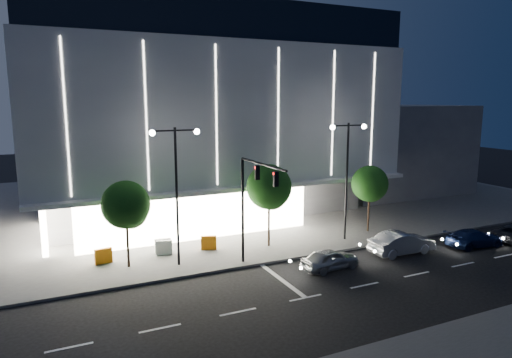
{
  "coord_description": "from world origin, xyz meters",
  "views": [
    {
      "loc": [
        -10.34,
        -21.56,
        10.69
      ],
      "look_at": [
        3.39,
        7.9,
        5.0
      ],
      "focal_mm": 32.0,
      "sensor_mm": 36.0,
      "label": 1
    }
  ],
  "objects_px": {
    "tree_right": "(370,186)",
    "barrier_a": "(103,256)",
    "car_lead": "(330,259)",
    "barrier_d": "(164,248)",
    "street_lamp_east": "(347,164)",
    "tree_left": "(126,207)",
    "tree_mid": "(269,189)",
    "car_second": "(402,243)",
    "barrier_c": "(209,243)",
    "street_lamp_west": "(176,176)",
    "car_third": "(474,238)",
    "traffic_mast": "(252,193)",
    "barrier_b": "(163,246)"
  },
  "relations": [
    {
      "from": "tree_left",
      "to": "barrier_a",
      "type": "relative_size",
      "value": 5.2
    },
    {
      "from": "tree_left",
      "to": "street_lamp_west",
      "type": "bearing_deg",
      "value": -18.94
    },
    {
      "from": "traffic_mast",
      "to": "tree_right",
      "type": "height_order",
      "value": "traffic_mast"
    },
    {
      "from": "street_lamp_west",
      "to": "car_third",
      "type": "height_order",
      "value": "street_lamp_west"
    },
    {
      "from": "car_second",
      "to": "car_lead",
      "type": "bearing_deg",
      "value": 94.44
    },
    {
      "from": "tree_mid",
      "to": "car_lead",
      "type": "distance_m",
      "value": 6.81
    },
    {
      "from": "street_lamp_west",
      "to": "street_lamp_east",
      "type": "bearing_deg",
      "value": 0.0
    },
    {
      "from": "car_lead",
      "to": "barrier_a",
      "type": "xyz_separation_m",
      "value": [
        -12.99,
        6.78,
        -0.02
      ]
    },
    {
      "from": "street_lamp_west",
      "to": "tree_right",
      "type": "xyz_separation_m",
      "value": [
        16.03,
        1.02,
        -2.07
      ]
    },
    {
      "from": "tree_right",
      "to": "barrier_a",
      "type": "bearing_deg",
      "value": 176.47
    },
    {
      "from": "street_lamp_west",
      "to": "tree_left",
      "type": "bearing_deg",
      "value": 161.06
    },
    {
      "from": "car_third",
      "to": "tree_mid",
      "type": "bearing_deg",
      "value": 70.89
    },
    {
      "from": "tree_left",
      "to": "tree_right",
      "type": "bearing_deg",
      "value": -0.0
    },
    {
      "from": "barrier_a",
      "to": "barrier_d",
      "type": "distance_m",
      "value": 4.0
    },
    {
      "from": "barrier_b",
      "to": "traffic_mast",
      "type": "bearing_deg",
      "value": -45.35
    },
    {
      "from": "traffic_mast",
      "to": "car_third",
      "type": "distance_m",
      "value": 17.52
    },
    {
      "from": "barrier_c",
      "to": "car_lead",
      "type": "bearing_deg",
      "value": -30.12
    },
    {
      "from": "tree_right",
      "to": "barrier_b",
      "type": "height_order",
      "value": "tree_right"
    },
    {
      "from": "street_lamp_west",
      "to": "car_lead",
      "type": "xyz_separation_m",
      "value": [
        8.61,
        -4.5,
        -5.29
      ]
    },
    {
      "from": "tree_left",
      "to": "car_third",
      "type": "xyz_separation_m",
      "value": [
        23.75,
        -6.17,
        -3.39
      ]
    },
    {
      "from": "tree_right",
      "to": "car_third",
      "type": "height_order",
      "value": "tree_right"
    },
    {
      "from": "car_second",
      "to": "tree_mid",
      "type": "bearing_deg",
      "value": 57.66
    },
    {
      "from": "car_lead",
      "to": "barrier_d",
      "type": "relative_size",
      "value": 3.55
    },
    {
      "from": "tree_right",
      "to": "barrier_a",
      "type": "height_order",
      "value": "tree_right"
    },
    {
      "from": "traffic_mast",
      "to": "street_lamp_east",
      "type": "bearing_deg",
      "value": 16.48
    },
    {
      "from": "street_lamp_east",
      "to": "tree_left",
      "type": "height_order",
      "value": "street_lamp_east"
    },
    {
      "from": "street_lamp_west",
      "to": "tree_left",
      "type": "relative_size",
      "value": 1.57
    },
    {
      "from": "barrier_a",
      "to": "street_lamp_east",
      "type": "bearing_deg",
      "value": -15.88
    },
    {
      "from": "barrier_a",
      "to": "barrier_c",
      "type": "xyz_separation_m",
      "value": [
        7.12,
        -0.24,
        0.0
      ]
    },
    {
      "from": "tree_left",
      "to": "street_lamp_east",
      "type": "bearing_deg",
      "value": -3.65
    },
    {
      "from": "street_lamp_west",
      "to": "street_lamp_east",
      "type": "relative_size",
      "value": 1.0
    },
    {
      "from": "barrier_b",
      "to": "barrier_a",
      "type": "bearing_deg",
      "value": -167.37
    },
    {
      "from": "barrier_a",
      "to": "barrier_b",
      "type": "xyz_separation_m",
      "value": [
        4.01,
        0.48,
        0.0
      ]
    },
    {
      "from": "street_lamp_east",
      "to": "barrier_c",
      "type": "height_order",
      "value": "street_lamp_east"
    },
    {
      "from": "traffic_mast",
      "to": "barrier_d",
      "type": "distance_m",
      "value": 7.94
    },
    {
      "from": "barrier_a",
      "to": "traffic_mast",
      "type": "bearing_deg",
      "value": -38.94
    },
    {
      "from": "tree_left",
      "to": "car_third",
      "type": "height_order",
      "value": "tree_left"
    },
    {
      "from": "traffic_mast",
      "to": "tree_mid",
      "type": "height_order",
      "value": "traffic_mast"
    },
    {
      "from": "street_lamp_east",
      "to": "barrier_b",
      "type": "relative_size",
      "value": 8.18
    },
    {
      "from": "tree_mid",
      "to": "car_second",
      "type": "relative_size",
      "value": 1.28
    },
    {
      "from": "car_lead",
      "to": "car_third",
      "type": "height_order",
      "value": "car_lead"
    },
    {
      "from": "barrier_c",
      "to": "barrier_d",
      "type": "bearing_deg",
      "value": -166.97
    },
    {
      "from": "car_second",
      "to": "car_third",
      "type": "height_order",
      "value": "car_second"
    },
    {
      "from": "tree_mid",
      "to": "tree_right",
      "type": "distance_m",
      "value": 9.01
    },
    {
      "from": "street_lamp_east",
      "to": "car_third",
      "type": "relative_size",
      "value": 2.03
    },
    {
      "from": "tree_left",
      "to": "barrier_d",
      "type": "height_order",
      "value": "tree_left"
    },
    {
      "from": "street_lamp_east",
      "to": "car_second",
      "type": "distance_m",
      "value": 6.86
    },
    {
      "from": "car_second",
      "to": "barrier_c",
      "type": "xyz_separation_m",
      "value": [
        -12.11,
        6.15,
        -0.14
      ]
    },
    {
      "from": "street_lamp_west",
      "to": "car_lead",
      "type": "distance_m",
      "value": 11.06
    },
    {
      "from": "tree_right",
      "to": "car_second",
      "type": "height_order",
      "value": "tree_right"
    }
  ]
}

